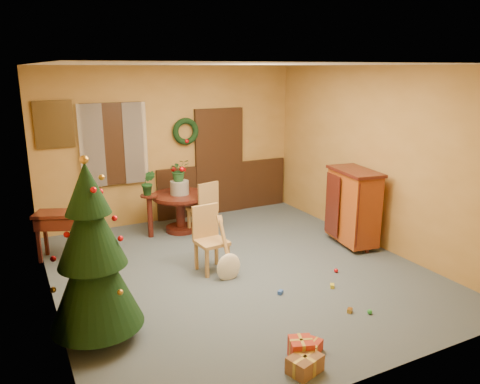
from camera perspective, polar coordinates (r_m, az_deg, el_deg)
room_envelope at (r=9.03m, az=-6.86°, el=3.68°), size 5.50×5.50×5.50m
dining_table at (r=8.41m, az=-7.31°, el=-1.62°), size 1.01×1.01×0.69m
urn at (r=8.32m, az=-7.38°, el=0.55°), size 0.33×0.33×0.24m
centerpiece_plant at (r=8.25m, az=-7.45°, el=2.66°), size 0.35×0.30×0.39m
chair_near at (r=6.78m, az=-3.79°, el=-5.38°), size 0.45×0.45×0.95m
chair_far at (r=8.20m, az=-4.32°, el=-1.75°), size 0.50×0.50×0.96m
guitar at (r=6.49m, az=-1.41°, el=-7.13°), size 0.45×0.60×0.83m
plant_stand at (r=8.20m, az=-10.95°, el=-2.28°), size 0.29×0.29×0.76m
stand_plant at (r=8.07m, az=-11.12°, el=1.12°), size 0.29×0.26×0.43m
christmas_tree at (r=5.14m, az=-17.54°, el=-7.50°), size 0.98×0.98×2.03m
writing_desk at (r=7.61m, az=-20.61°, el=-3.63°), size 0.94×0.72×0.75m
sideboard at (r=7.87m, az=13.63°, el=-1.56°), size 0.67×1.06×1.28m
gift_a at (r=4.86m, az=7.91°, el=-20.07°), size 0.37×0.32×0.17m
gift_b at (r=5.00m, az=7.44°, el=-18.52°), size 0.29×0.29×0.23m
gift_c at (r=6.36m, az=-18.43°, el=-11.94°), size 0.30×0.31×0.14m
gift_d at (r=5.10m, az=8.54°, el=-18.53°), size 0.37×0.29×0.12m
toy_a at (r=6.26m, az=4.95°, el=-12.08°), size 0.09×0.09×0.05m
toy_b at (r=5.99m, az=15.54°, el=-13.89°), size 0.06×0.06×0.06m
toy_c at (r=6.52m, az=11.18°, el=-11.17°), size 0.09×0.09×0.05m
toy_d at (r=6.97m, az=11.62°, el=-9.36°), size 0.06×0.06×0.06m
toy_e at (r=5.97m, az=13.23°, el=-13.87°), size 0.09×0.09×0.05m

